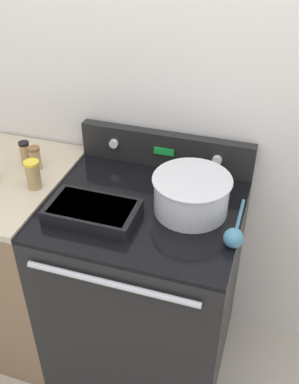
{
  "coord_description": "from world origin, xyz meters",
  "views": [
    {
      "loc": [
        0.46,
        -1.01,
        2.04
      ],
      "look_at": [
        0.02,
        0.36,
        1.02
      ],
      "focal_mm": 42.0,
      "sensor_mm": 36.0,
      "label": 1
    }
  ],
  "objects_px": {
    "casserole_dish": "(92,211)",
    "mixing_bowl": "(192,193)",
    "ladle": "(234,236)",
    "spice_jar_black_cap": "(25,153)",
    "spice_jar_yellow_cap": "(33,174)",
    "spice_jar_brown_cap": "(35,158)"
  },
  "relations": [
    {
      "from": "mixing_bowl",
      "to": "ladle",
      "type": "distance_m",
      "value": 0.24
    },
    {
      "from": "mixing_bowl",
      "to": "ladle",
      "type": "xyz_separation_m",
      "value": [
        0.19,
        -0.14,
        -0.05
      ]
    },
    {
      "from": "casserole_dish",
      "to": "spice_jar_yellow_cap",
      "type": "bearing_deg",
      "value": 162.03
    },
    {
      "from": "casserole_dish",
      "to": "ladle",
      "type": "height_order",
      "value": "ladle"
    },
    {
      "from": "spice_jar_brown_cap",
      "to": "ladle",
      "type": "bearing_deg",
      "value": -13.25
    },
    {
      "from": "mixing_bowl",
      "to": "spice_jar_yellow_cap",
      "type": "height_order",
      "value": "mixing_bowl"
    },
    {
      "from": "casserole_dish",
      "to": "spice_jar_yellow_cap",
      "type": "xyz_separation_m",
      "value": [
        -0.3,
        0.1,
        0.04
      ]
    },
    {
      "from": "mixing_bowl",
      "to": "ladle",
      "type": "height_order",
      "value": "mixing_bowl"
    },
    {
      "from": "spice_jar_brown_cap",
      "to": "spice_jar_black_cap",
      "type": "xyz_separation_m",
      "value": [
        -0.06,
        0.02,
        0.0
      ]
    },
    {
      "from": "casserole_dish",
      "to": "spice_jar_black_cap",
      "type": "height_order",
      "value": "spice_jar_black_cap"
    },
    {
      "from": "mixing_bowl",
      "to": "spice_jar_black_cap",
      "type": "distance_m",
      "value": 0.79
    },
    {
      "from": "spice_jar_black_cap",
      "to": "spice_jar_brown_cap",
      "type": "bearing_deg",
      "value": -17.97
    },
    {
      "from": "casserole_dish",
      "to": "spice_jar_yellow_cap",
      "type": "relative_size",
      "value": 2.8
    },
    {
      "from": "mixing_bowl",
      "to": "spice_jar_black_cap",
      "type": "height_order",
      "value": "mixing_bowl"
    },
    {
      "from": "spice_jar_black_cap",
      "to": "spice_jar_yellow_cap",
      "type": "bearing_deg",
      "value": -50.18
    },
    {
      "from": "spice_jar_yellow_cap",
      "to": "mixing_bowl",
      "type": "bearing_deg",
      "value": 5.15
    },
    {
      "from": "spice_jar_yellow_cap",
      "to": "casserole_dish",
      "type": "bearing_deg",
      "value": -17.97
    },
    {
      "from": "casserole_dish",
      "to": "spice_jar_yellow_cap",
      "type": "height_order",
      "value": "spice_jar_yellow_cap"
    },
    {
      "from": "mixing_bowl",
      "to": "spice_jar_yellow_cap",
      "type": "bearing_deg",
      "value": -174.85
    },
    {
      "from": "casserole_dish",
      "to": "mixing_bowl",
      "type": "bearing_deg",
      "value": 24.34
    },
    {
      "from": "ladle",
      "to": "spice_jar_brown_cap",
      "type": "distance_m",
      "value": 0.94
    },
    {
      "from": "spice_jar_yellow_cap",
      "to": "ladle",
      "type": "bearing_deg",
      "value": -5.49
    }
  ]
}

